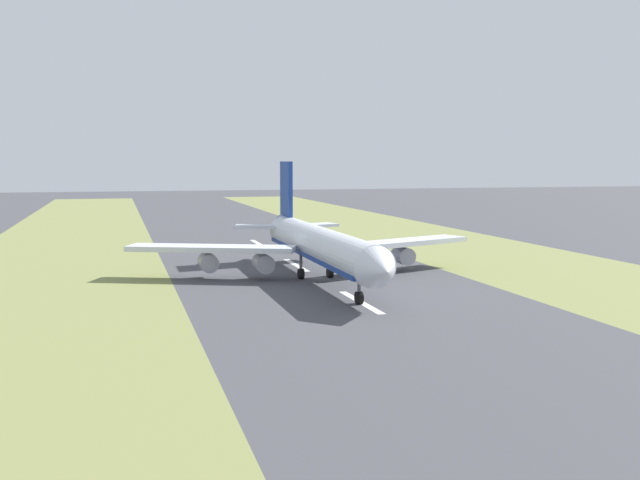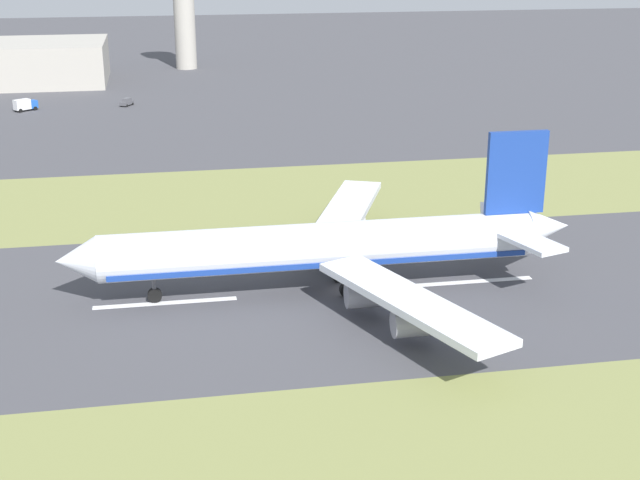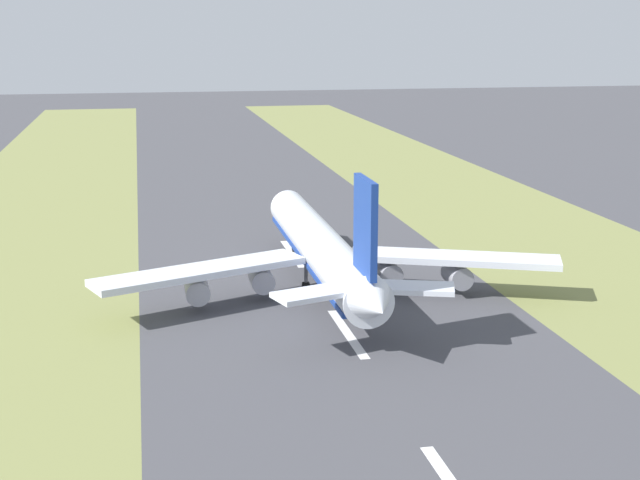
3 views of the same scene
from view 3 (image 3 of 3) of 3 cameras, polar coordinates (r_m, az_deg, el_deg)
The scene contains 5 objects.
ground_plane at distance 125.67m, azimuth -0.02°, elevation -3.42°, with size 800.00×800.00×0.00m, color #424247.
grass_median_east at distance 141.29m, azimuth 18.19°, elevation -2.19°, with size 40.00×600.00×0.01m, color olive.
centreline_dash_mid at distance 109.77m, azimuth 1.77°, elevation -5.97°, with size 1.20×18.00×0.01m, color silver.
centreline_dash_far at distance 147.32m, azimuth -1.78°, elevation -0.87°, with size 1.20×18.00×0.01m, color silver.
airplane_main_jet at distance 125.08m, azimuth 0.17°, elevation -0.64°, with size 64.14×67.01×20.20m.
Camera 3 is at (-23.83, -117.81, 36.66)m, focal length 50.00 mm.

